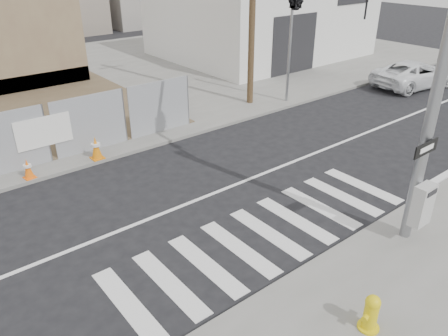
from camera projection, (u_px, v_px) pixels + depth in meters
ground at (210, 195)px, 12.94m from camera, size 100.00×100.00×0.00m
sidewalk_far at (47, 88)px, 22.66m from camera, size 50.00×20.00×0.12m
signal_pole at (338, 28)px, 10.76m from camera, size 0.96×5.87×7.00m
far_signal_pole at (291, 27)px, 19.05m from camera, size 0.16×0.20×5.60m
concrete_wall_right at (24, 22)px, 20.94m from camera, size 5.50×1.30×8.00m
auto_shop at (260, 16)px, 28.65m from camera, size 12.00×10.20×5.95m
fire_hydrant at (371, 313)px, 8.09m from camera, size 0.49×0.48×0.78m
suv at (415, 74)px, 22.76m from camera, size 5.14×2.90×1.36m
traffic_cone_c at (28, 169)px, 13.51m from camera, size 0.38×0.38×0.65m
traffic_cone_d at (96, 148)px, 14.74m from camera, size 0.42×0.42×0.80m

